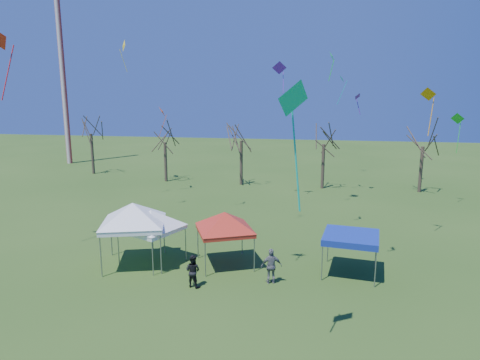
% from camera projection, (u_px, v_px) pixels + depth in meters
% --- Properties ---
extents(ground, '(140.00, 140.00, 0.00)m').
position_uv_depth(ground, '(204.00, 288.00, 21.23)').
color(ground, '#2C4E19').
rests_on(ground, ground).
extents(radio_mast, '(0.70, 0.70, 25.00)m').
position_uv_depth(radio_mast, '(62.00, 70.00, 56.30)').
color(radio_mast, silver).
rests_on(radio_mast, ground).
extents(tree_0, '(3.83, 3.83, 8.44)m').
position_uv_depth(tree_0, '(90.00, 119.00, 49.90)').
color(tree_0, '#3D2D21').
rests_on(tree_0, ground).
extents(tree_1, '(3.42, 3.42, 7.54)m').
position_uv_depth(tree_1, '(164.00, 128.00, 45.68)').
color(tree_1, '#3D2D21').
rests_on(tree_1, ground).
extents(tree_2, '(3.71, 3.71, 8.18)m').
position_uv_depth(tree_2, '(241.00, 125.00, 43.89)').
color(tree_2, '#3D2D21').
rests_on(tree_2, ground).
extents(tree_3, '(3.59, 3.59, 7.91)m').
position_uv_depth(tree_3, '(324.00, 128.00, 42.18)').
color(tree_3, '#3D2D21').
rests_on(tree_3, ground).
extents(tree_4, '(3.58, 3.58, 7.89)m').
position_uv_depth(tree_4, '(424.00, 130.00, 40.55)').
color(tree_4, '#3D2D21').
rests_on(tree_4, ground).
extents(tent_white_west, '(4.48, 4.48, 4.13)m').
position_uv_depth(tent_white_west, '(133.00, 207.00, 23.54)').
color(tent_white_west, gray).
rests_on(tent_white_west, ground).
extents(tent_white_mid, '(3.74, 3.74, 3.55)m').
position_uv_depth(tent_white_mid, '(151.00, 214.00, 23.92)').
color(tent_white_mid, gray).
rests_on(tent_white_mid, ground).
extents(tent_red, '(3.76, 3.76, 3.56)m').
position_uv_depth(tent_red, '(225.00, 216.00, 23.55)').
color(tent_red, gray).
rests_on(tent_red, ground).
extents(tent_blue, '(3.16, 3.16, 2.21)m').
position_uv_depth(tent_blue, '(351.00, 238.00, 22.52)').
color(tent_blue, gray).
rests_on(tent_blue, ground).
extents(person_dark, '(0.95, 0.82, 1.66)m').
position_uv_depth(person_dark, '(193.00, 271.00, 21.23)').
color(person_dark, black).
rests_on(person_dark, ground).
extents(person_grey, '(1.15, 0.73, 1.83)m').
position_uv_depth(person_grey, '(271.00, 266.00, 21.60)').
color(person_grey, slate).
rests_on(person_grey, ground).
extents(kite_17, '(1.16, 1.01, 3.03)m').
position_uv_depth(kite_17, '(428.00, 95.00, 26.48)').
color(kite_17, orange).
rests_on(kite_17, ground).
extents(kite_12, '(1.23, 1.06, 3.39)m').
position_uv_depth(kite_12, '(458.00, 119.00, 35.45)').
color(kite_12, green).
rests_on(kite_12, ground).
extents(kite_22, '(0.85, 0.88, 2.69)m').
position_uv_depth(kite_22, '(342.00, 80.00, 39.26)').
color(kite_22, '#0CA4BB').
rests_on(kite_22, ground).
extents(kite_11, '(1.32, 0.89, 2.70)m').
position_uv_depth(kite_11, '(279.00, 68.00, 36.16)').
color(kite_11, '#611BC0').
rests_on(kite_11, ground).
extents(kite_18, '(0.49, 0.78, 1.89)m').
position_uv_depth(kite_18, '(332.00, 57.00, 27.23)').
color(kite_18, green).
rests_on(kite_18, ground).
extents(kite_13, '(1.01, 1.30, 2.94)m').
position_uv_depth(kite_13, '(162.00, 112.00, 40.23)').
color(kite_13, '#F6500C').
rests_on(kite_13, ground).
extents(kite_19, '(0.87, 0.91, 2.01)m').
position_uv_depth(kite_19, '(357.00, 97.00, 39.11)').
color(kite_19, '#5E1AB9').
rests_on(kite_19, ground).
extents(kite_5, '(1.46, 1.51, 4.42)m').
position_uv_depth(kite_5, '(292.00, 99.00, 13.81)').
color(kite_5, '#0CB495').
rests_on(kite_5, ground).
extents(kite_2, '(1.02, 1.22, 3.18)m').
position_uv_depth(kite_2, '(123.00, 46.00, 42.59)').
color(kite_2, yellow).
rests_on(kite_2, ground).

